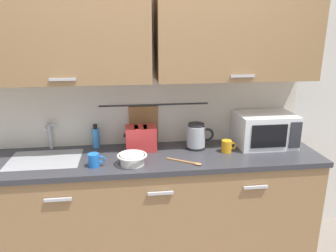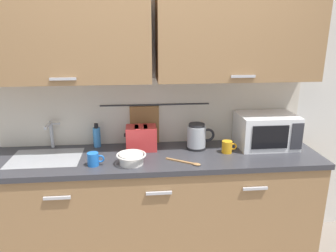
{
  "view_description": "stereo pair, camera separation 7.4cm",
  "coord_description": "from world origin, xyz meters",
  "px_view_note": "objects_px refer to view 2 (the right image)",
  "views": [
    {
      "loc": [
        -0.21,
        -2.01,
        1.83
      ],
      "look_at": [
        0.1,
        0.33,
        1.12
      ],
      "focal_mm": 34.66,
      "sensor_mm": 36.0,
      "label": 1
    },
    {
      "loc": [
        -0.13,
        -2.02,
        1.83
      ],
      "look_at": [
        0.1,
        0.33,
        1.12
      ],
      "focal_mm": 34.66,
      "sensor_mm": 36.0,
      "label": 2
    }
  ],
  "objects_px": {
    "dish_soap_bottle": "(97,137)",
    "wooden_spoon": "(187,162)",
    "mixing_bowl": "(131,158)",
    "microwave": "(266,130)",
    "electric_kettle": "(197,137)",
    "mug_near_sink": "(93,159)",
    "toaster": "(141,138)",
    "mug_by_kettle": "(227,147)"
  },
  "relations": [
    {
      "from": "dish_soap_bottle",
      "to": "wooden_spoon",
      "type": "distance_m",
      "value": 0.8
    },
    {
      "from": "mixing_bowl",
      "to": "wooden_spoon",
      "type": "xyz_separation_m",
      "value": [
        0.4,
        -0.03,
        -0.04
      ]
    },
    {
      "from": "microwave",
      "to": "wooden_spoon",
      "type": "height_order",
      "value": "microwave"
    },
    {
      "from": "microwave",
      "to": "electric_kettle",
      "type": "bearing_deg",
      "value": -179.96
    },
    {
      "from": "electric_kettle",
      "to": "mug_near_sink",
      "type": "xyz_separation_m",
      "value": [
        -0.79,
        -0.27,
        -0.05
      ]
    },
    {
      "from": "mug_near_sink",
      "to": "toaster",
      "type": "distance_m",
      "value": 0.45
    },
    {
      "from": "dish_soap_bottle",
      "to": "mixing_bowl",
      "type": "bearing_deg",
      "value": -53.89
    },
    {
      "from": "microwave",
      "to": "mug_by_kettle",
      "type": "xyz_separation_m",
      "value": [
        -0.35,
        -0.11,
        -0.09
      ]
    },
    {
      "from": "toaster",
      "to": "mug_by_kettle",
      "type": "bearing_deg",
      "value": -11.91
    },
    {
      "from": "electric_kettle",
      "to": "toaster",
      "type": "height_order",
      "value": "electric_kettle"
    },
    {
      "from": "electric_kettle",
      "to": "dish_soap_bottle",
      "type": "relative_size",
      "value": 1.16
    },
    {
      "from": "mug_near_sink",
      "to": "mixing_bowl",
      "type": "xyz_separation_m",
      "value": [
        0.27,
        0.0,
        -0.0
      ]
    },
    {
      "from": "mug_by_kettle",
      "to": "wooden_spoon",
      "type": "bearing_deg",
      "value": -152.56
    },
    {
      "from": "microwave",
      "to": "mug_near_sink",
      "type": "xyz_separation_m",
      "value": [
        -1.36,
        -0.27,
        -0.09
      ]
    },
    {
      "from": "mug_by_kettle",
      "to": "wooden_spoon",
      "type": "relative_size",
      "value": 0.49
    },
    {
      "from": "microwave",
      "to": "wooden_spoon",
      "type": "xyz_separation_m",
      "value": [
        -0.69,
        -0.29,
        -0.13
      ]
    },
    {
      "from": "dish_soap_bottle",
      "to": "mug_near_sink",
      "type": "distance_m",
      "value": 0.39
    },
    {
      "from": "microwave",
      "to": "toaster",
      "type": "bearing_deg",
      "value": 178.55
    },
    {
      "from": "dish_soap_bottle",
      "to": "mixing_bowl",
      "type": "height_order",
      "value": "dish_soap_bottle"
    },
    {
      "from": "wooden_spoon",
      "to": "mixing_bowl",
      "type": "bearing_deg",
      "value": 176.14
    },
    {
      "from": "mug_near_sink",
      "to": "mug_by_kettle",
      "type": "xyz_separation_m",
      "value": [
        1.01,
        0.15,
        0.0
      ]
    },
    {
      "from": "toaster",
      "to": "mug_near_sink",
      "type": "bearing_deg",
      "value": -139.64
    },
    {
      "from": "dish_soap_bottle",
      "to": "mixing_bowl",
      "type": "relative_size",
      "value": 0.92
    },
    {
      "from": "electric_kettle",
      "to": "dish_soap_bottle",
      "type": "xyz_separation_m",
      "value": [
        -0.81,
        0.12,
        -0.01
      ]
    },
    {
      "from": "toaster",
      "to": "wooden_spoon",
      "type": "height_order",
      "value": "toaster"
    },
    {
      "from": "wooden_spoon",
      "to": "mug_near_sink",
      "type": "bearing_deg",
      "value": 177.76
    },
    {
      "from": "mixing_bowl",
      "to": "mug_by_kettle",
      "type": "distance_m",
      "value": 0.76
    },
    {
      "from": "electric_kettle",
      "to": "mug_by_kettle",
      "type": "distance_m",
      "value": 0.25
    },
    {
      "from": "electric_kettle",
      "to": "dish_soap_bottle",
      "type": "height_order",
      "value": "electric_kettle"
    },
    {
      "from": "wooden_spoon",
      "to": "toaster",
      "type": "bearing_deg",
      "value": 135.42
    },
    {
      "from": "mug_near_sink",
      "to": "wooden_spoon",
      "type": "distance_m",
      "value": 0.67
    },
    {
      "from": "toaster",
      "to": "dish_soap_bottle",
      "type": "bearing_deg",
      "value": 164.9
    },
    {
      "from": "mug_near_sink",
      "to": "electric_kettle",
      "type": "bearing_deg",
      "value": 18.64
    },
    {
      "from": "mug_by_kettle",
      "to": "mug_near_sink",
      "type": "bearing_deg",
      "value": -171.44
    },
    {
      "from": "mug_by_kettle",
      "to": "wooden_spoon",
      "type": "xyz_separation_m",
      "value": [
        -0.34,
        -0.18,
        -0.04
      ]
    },
    {
      "from": "mug_near_sink",
      "to": "toaster",
      "type": "bearing_deg",
      "value": 40.36
    },
    {
      "from": "mug_by_kettle",
      "to": "toaster",
      "type": "bearing_deg",
      "value": 168.09
    },
    {
      "from": "mug_near_sink",
      "to": "mug_by_kettle",
      "type": "distance_m",
      "value": 1.02
    },
    {
      "from": "electric_kettle",
      "to": "mug_near_sink",
      "type": "distance_m",
      "value": 0.83
    },
    {
      "from": "dish_soap_bottle",
      "to": "mug_by_kettle",
      "type": "xyz_separation_m",
      "value": [
        1.03,
        -0.24,
        -0.04
      ]
    },
    {
      "from": "mixing_bowl",
      "to": "electric_kettle",
      "type": "bearing_deg",
      "value": 26.89
    },
    {
      "from": "toaster",
      "to": "mug_by_kettle",
      "type": "relative_size",
      "value": 2.13
    }
  ]
}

